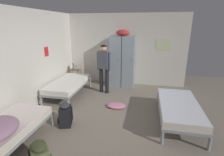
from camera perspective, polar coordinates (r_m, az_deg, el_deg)
name	(u,v)px	position (r m, az deg, el deg)	size (l,w,h in m)	color
ground_plane	(110,117)	(4.45, -0.72, -12.78)	(8.60, 8.60, 0.00)	gray
room_backdrop	(81,55)	(5.48, -10.42, 7.41)	(4.49, 5.44, 2.64)	beige
locker_bank	(122,61)	(6.36, 3.46, 5.79)	(0.90, 0.55, 2.07)	#8C99A3
shelf_unit	(75,75)	(6.89, -12.03, 0.99)	(0.38, 0.30, 0.57)	#99704C
bed_left_rear	(68,84)	(5.78, -14.26, -1.94)	(0.90, 1.90, 0.49)	gray
bed_right	(179,107)	(4.37, 21.29, -9.03)	(0.90, 1.90, 0.49)	gray
bed_left_front	(3,132)	(3.79, -32.54, -14.92)	(0.90, 1.90, 0.49)	gray
person_traveler	(104,64)	(5.67, -2.73, 4.51)	(0.50, 0.29, 1.63)	black
water_bottle	(73,66)	(6.86, -12.75, 3.77)	(0.07, 0.07, 0.25)	#B2DBEA
lotion_bottle	(76,68)	(6.75, -11.77, 3.25)	(0.05, 0.05, 0.16)	white
backpack_black	(65,115)	(4.15, -15.30, -11.77)	(0.39, 0.38, 0.55)	black
clothes_pile_pink	(116,105)	(4.93, 1.40, -9.10)	(0.54, 0.39, 0.09)	pink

